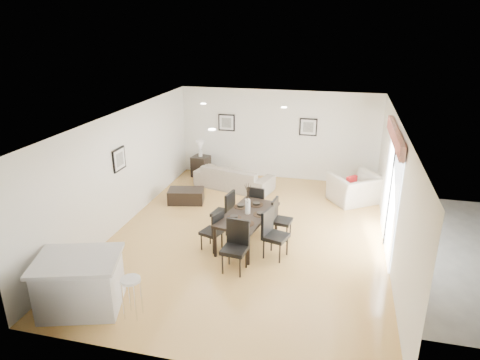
% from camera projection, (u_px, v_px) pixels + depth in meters
% --- Properties ---
extents(ground, '(8.00, 8.00, 0.00)m').
position_uv_depth(ground, '(249.00, 235.00, 9.75)').
color(ground, tan).
rests_on(ground, ground).
extents(wall_back, '(6.00, 0.04, 2.70)m').
position_uv_depth(wall_back, '(278.00, 135.00, 12.92)').
color(wall_back, white).
rests_on(wall_back, ground).
extents(wall_front, '(6.00, 0.04, 2.70)m').
position_uv_depth(wall_front, '(183.00, 282.00, 5.64)').
color(wall_front, white).
rests_on(wall_front, ground).
extents(wall_left, '(0.04, 8.00, 2.70)m').
position_uv_depth(wall_left, '(123.00, 169.00, 9.95)').
color(wall_left, white).
rests_on(wall_left, ground).
extents(wall_right, '(0.04, 8.00, 2.70)m').
position_uv_depth(wall_right, '(394.00, 192.00, 8.61)').
color(wall_right, white).
rests_on(wall_right, ground).
extents(ceiling, '(6.00, 8.00, 0.02)m').
position_uv_depth(ceiling, '(250.00, 118.00, 8.81)').
color(ceiling, white).
rests_on(ceiling, wall_back).
extents(sofa, '(2.42, 1.43, 0.66)m').
position_uv_depth(sofa, '(234.00, 177.00, 12.39)').
color(sofa, '#A09482').
rests_on(sofa, ground).
extents(armchair, '(1.59, 1.55, 0.78)m').
position_uv_depth(armchair, '(355.00, 189.00, 11.38)').
color(armchair, beige).
rests_on(armchair, ground).
extents(dining_table, '(1.17, 1.85, 0.72)m').
position_uv_depth(dining_table, '(248.00, 216.00, 9.18)').
color(dining_table, black).
rests_on(dining_table, ground).
extents(dining_chair_wnear, '(0.50, 0.50, 0.88)m').
position_uv_depth(dining_chair_wnear, '(214.00, 229.00, 8.95)').
color(dining_chair_wnear, black).
rests_on(dining_chair_wnear, ground).
extents(dining_chair_wfar, '(0.52, 0.52, 0.99)m').
position_uv_depth(dining_chair_wfar, '(226.00, 210.00, 9.72)').
color(dining_chair_wfar, black).
rests_on(dining_chair_wfar, ground).
extents(dining_chair_enear, '(0.57, 0.57, 1.03)m').
position_uv_depth(dining_chair_enear, '(272.00, 231.00, 8.70)').
color(dining_chair_enear, black).
rests_on(dining_chair_enear, ground).
extents(dining_chair_efar, '(0.46, 0.46, 0.91)m').
position_uv_depth(dining_chair_efar, '(279.00, 216.00, 9.49)').
color(dining_chair_efar, black).
rests_on(dining_chair_efar, ground).
extents(dining_chair_head, '(0.50, 0.50, 1.02)m').
position_uv_depth(dining_chair_head, '(236.00, 243.00, 8.24)').
color(dining_chair_head, black).
rests_on(dining_chair_head, ground).
extents(dining_chair_foot, '(0.47, 0.47, 0.93)m').
position_uv_depth(dining_chair_foot, '(257.00, 202.00, 10.19)').
color(dining_chair_foot, black).
rests_on(dining_chair_foot, ground).
extents(vase, '(0.83, 1.30, 0.68)m').
position_uv_depth(vase, '(248.00, 202.00, 9.06)').
color(vase, white).
rests_on(vase, dining_table).
extents(coffee_table, '(1.02, 0.74, 0.37)m').
position_uv_depth(coffee_table, '(186.00, 196.00, 11.44)').
color(coffee_table, black).
rests_on(coffee_table, ground).
extents(side_table, '(0.56, 0.56, 0.65)m').
position_uv_depth(side_table, '(201.00, 166.00, 13.36)').
color(side_table, black).
rests_on(side_table, ground).
extents(table_lamp, '(0.26, 0.26, 0.49)m').
position_uv_depth(table_lamp, '(200.00, 146.00, 13.14)').
color(table_lamp, white).
rests_on(table_lamp, side_table).
extents(cushion, '(0.29, 0.31, 0.33)m').
position_uv_depth(cushion, '(351.00, 182.00, 11.22)').
color(cushion, '#B01618').
rests_on(cushion, armchair).
extents(kitchen_island, '(1.61, 1.40, 0.95)m').
position_uv_depth(kitchen_island, '(80.00, 283.00, 7.12)').
color(kitchen_island, silver).
rests_on(kitchen_island, ground).
extents(bar_stool, '(0.33, 0.33, 0.71)m').
position_uv_depth(bar_stool, '(131.00, 284.00, 6.87)').
color(bar_stool, silver).
rests_on(bar_stool, ground).
extents(framed_print_back_left, '(0.52, 0.04, 0.52)m').
position_uv_depth(framed_print_back_left, '(227.00, 123.00, 13.14)').
color(framed_print_back_left, black).
rests_on(framed_print_back_left, wall_back).
extents(framed_print_back_right, '(0.52, 0.04, 0.52)m').
position_uv_depth(framed_print_back_right, '(308.00, 127.00, 12.59)').
color(framed_print_back_right, black).
rests_on(framed_print_back_right, wall_back).
extents(framed_print_left_wall, '(0.04, 0.52, 0.52)m').
position_uv_depth(framed_print_left_wall, '(119.00, 159.00, 9.65)').
color(framed_print_left_wall, black).
rests_on(framed_print_left_wall, wall_left).
extents(sliding_door, '(0.12, 2.70, 2.57)m').
position_uv_depth(sliding_door, '(392.00, 172.00, 8.78)').
color(sliding_door, white).
rests_on(sliding_door, wall_right).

